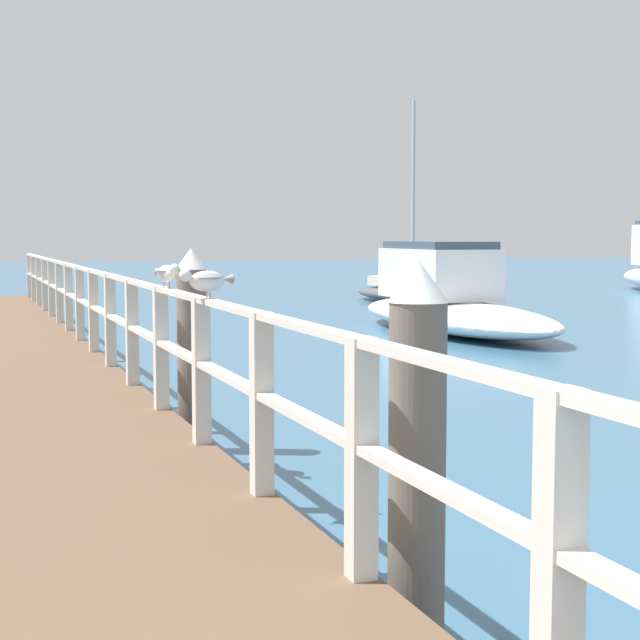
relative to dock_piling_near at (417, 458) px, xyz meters
The scene contains 7 objects.
pier_railing 9.18m from the dock_piling_near, 92.37° to the left, with size 0.12×25.14×1.10m.
dock_piling_near is the anchor object (origin of this frame).
dock_piling_far 4.91m from the dock_piling_near, 90.00° to the left, with size 0.29×0.29×1.93m.
seagull_foreground 2.83m from the dock_piling_near, 98.17° to the left, with size 0.47×0.23×0.21m.
seagull_background 4.24m from the dock_piling_near, 95.20° to the left, with size 0.21×0.48×0.21m.
boat_1 16.66m from the dock_piling_near, 62.10° to the left, with size 2.65×7.67×1.92m.
boat_4 25.66m from the dock_piling_near, 65.15° to the left, with size 2.21×5.89×6.03m.
Camera 1 is at (-0.16, -0.15, 2.05)m, focal length 55.93 mm.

